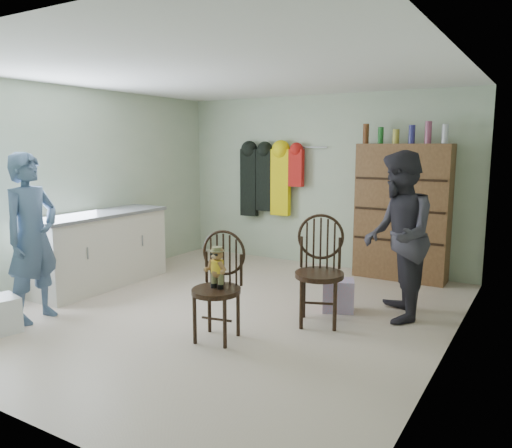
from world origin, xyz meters
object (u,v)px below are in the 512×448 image
Objects in this scene: dresser at (402,212)px; chair_far at (320,266)px; chair_front at (219,278)px; counter at (100,249)px.

chair_far is at bearing -96.98° from dresser.
chair_front is 0.48× the size of dresser.
chair_front is at bearing -106.51° from dresser.
dresser reaches higher than chair_far.
chair_front is 3.11m from dresser.
dresser is at bearing 35.69° from counter.
counter is at bearing -144.31° from dresser.
chair_far is (2.94, 0.20, 0.12)m from counter.
chair_front is at bearing -16.11° from counter.
chair_front reaches higher than counter.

